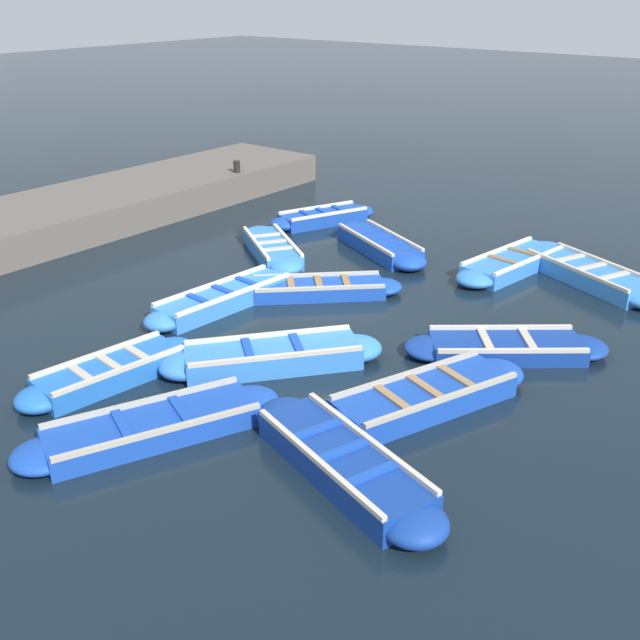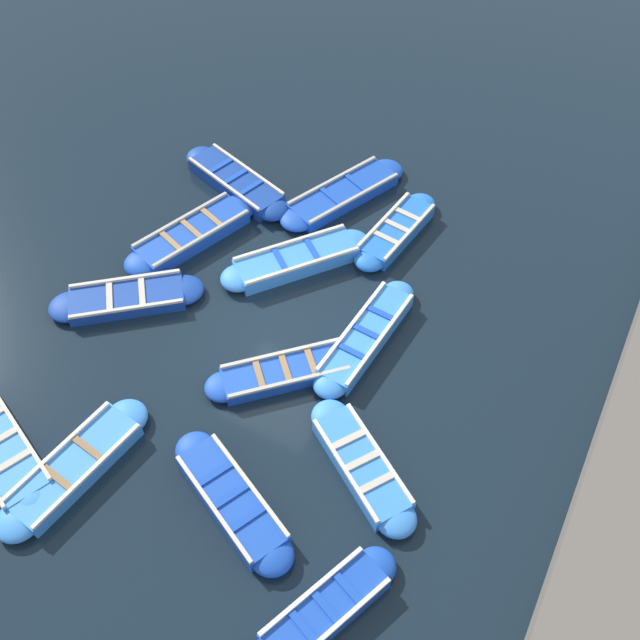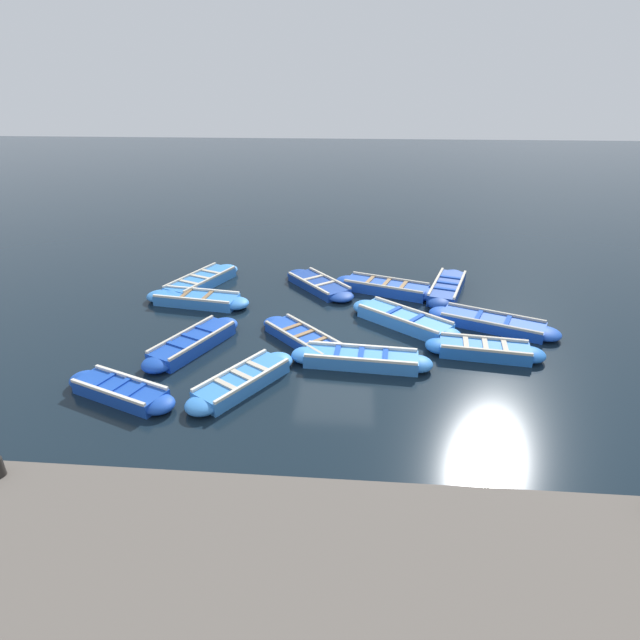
% 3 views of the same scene
% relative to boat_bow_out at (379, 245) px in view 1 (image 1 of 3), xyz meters
% --- Properties ---
extents(ground_plane, '(120.00, 120.00, 0.00)m').
position_rel_boat_bow_out_xyz_m(ground_plane, '(-1.33, 4.03, -0.18)').
color(ground_plane, black).
extents(boat_bow_out, '(3.57, 2.28, 0.43)m').
position_rel_boat_bow_out_xyz_m(boat_bow_out, '(0.00, 0.00, 0.00)').
color(boat_bow_out, '#1947B7').
rests_on(boat_bow_out, ground).
extents(boat_mid_row, '(4.00, 2.42, 0.43)m').
position_rel_boat_bow_out_xyz_m(boat_mid_row, '(-4.80, -1.20, -0.00)').
color(boat_mid_row, '#3884E0').
rests_on(boat_mid_row, ground).
extents(boat_drifting, '(3.42, 3.04, 0.36)m').
position_rel_boat_bow_out_xyz_m(boat_drifting, '(-4.94, 3.21, -0.04)').
color(boat_drifting, navy).
rests_on(boat_drifting, ground).
extents(boat_near_quay, '(3.89, 1.97, 0.46)m').
position_rel_boat_bow_out_xyz_m(boat_near_quay, '(-4.81, 7.88, 0.01)').
color(boat_near_quay, navy).
rests_on(boat_near_quay, ground).
extents(boat_alongside, '(1.88, 3.22, 0.41)m').
position_rel_boat_bow_out_xyz_m(boat_alongside, '(2.55, -1.00, -0.01)').
color(boat_alongside, '#1947B7').
rests_on(boat_alongside, ground).
extents(boat_stern_in, '(2.43, 4.03, 0.38)m').
position_rel_boat_bow_out_xyz_m(boat_stern_in, '(-2.06, 8.85, -0.02)').
color(boat_stern_in, '#1947B7').
rests_on(boat_stern_in, ground).
extents(boat_centre, '(2.19, 3.98, 0.43)m').
position_rel_boat_bow_out_xyz_m(boat_centre, '(-4.75, 5.69, 0.00)').
color(boat_centre, '#1947B7').
rests_on(boat_centre, ground).
extents(boat_inner_gap, '(1.43, 3.82, 0.41)m').
position_rel_boat_bow_out_xyz_m(boat_inner_gap, '(-3.15, -0.85, -0.01)').
color(boat_inner_gap, '#3884E0').
rests_on(boat_inner_gap, ground).
extents(boat_outer_left, '(1.05, 3.86, 0.42)m').
position_rel_boat_bow_out_xyz_m(boat_outer_left, '(0.56, 4.79, -0.00)').
color(boat_outer_left, '#3884E0').
rests_on(boat_outer_left, ground).
extents(boat_outer_right, '(1.20, 3.32, 0.41)m').
position_rel_boat_bow_out_xyz_m(boat_outer_right, '(-0.23, 8.22, -0.01)').
color(boat_outer_right, blue).
rests_on(boat_outer_right, ground).
extents(boat_broadside, '(3.11, 3.58, 0.45)m').
position_rel_boat_bow_out_xyz_m(boat_broadside, '(-1.98, 6.13, 0.01)').
color(boat_broadside, '#3884E0').
rests_on(boat_broadside, ground).
extents(boat_far_corner, '(3.13, 3.07, 0.35)m').
position_rel_boat_bow_out_xyz_m(boat_far_corner, '(-0.58, 3.12, -0.04)').
color(boat_far_corner, '#1947B7').
rests_on(boat_far_corner, ground).
extents(boat_end_of_row, '(3.26, 2.55, 0.41)m').
position_rel_boat_bow_out_xyz_m(boat_end_of_row, '(1.88, 1.85, -0.01)').
color(boat_end_of_row, '#3884E0').
rests_on(boat_end_of_row, ground).
extents(quay_wall, '(3.40, 17.48, 0.83)m').
position_rel_boat_bow_out_xyz_m(quay_wall, '(7.51, 4.03, 0.23)').
color(quay_wall, '#605951').
rests_on(quay_wall, ground).
extents(bollard_north, '(0.20, 0.20, 0.35)m').
position_rel_boat_bow_out_xyz_m(bollard_north, '(6.16, -1.36, 0.82)').
color(bollard_north, black).
rests_on(bollard_north, quay_wall).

